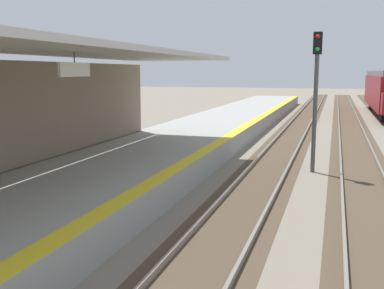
# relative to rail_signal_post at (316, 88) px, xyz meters

# --- Properties ---
(station_platform) EXTENTS (5.00, 80.00, 0.91)m
(station_platform) POSITION_rel_rail_signal_post_xyz_m (-6.04, -1.96, -2.74)
(station_platform) COLOR #999993
(station_platform) RESTS_ON ground
(track_pair_nearest_platform) EXTENTS (2.34, 120.00, 0.16)m
(track_pair_nearest_platform) POSITION_rel_rail_signal_post_xyz_m (-1.64, 2.04, -3.14)
(track_pair_nearest_platform) COLOR #4C3D2D
(track_pair_nearest_platform) RESTS_ON ground
(track_pair_middle) EXTENTS (2.34, 120.00, 0.16)m
(track_pair_middle) POSITION_rel_rail_signal_post_xyz_m (1.76, 2.04, -3.14)
(track_pair_middle) COLOR #4C3D2D
(track_pair_middle) RESTS_ON ground
(rail_signal_post) EXTENTS (0.32, 0.34, 5.20)m
(rail_signal_post) POSITION_rel_rail_signal_post_xyz_m (0.00, 0.00, 0.00)
(rail_signal_post) COLOR #4C4C4C
(rail_signal_post) RESTS_ON ground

